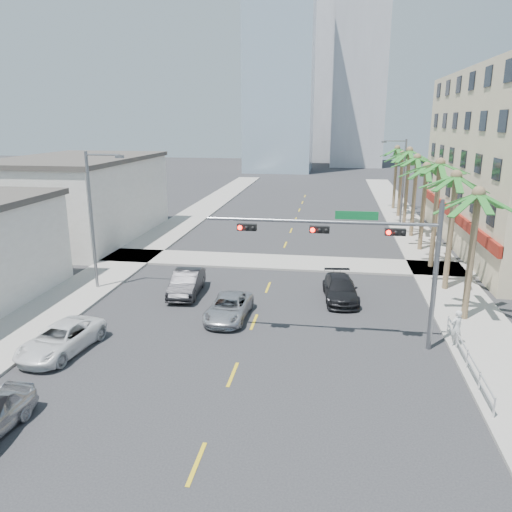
{
  "coord_description": "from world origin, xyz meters",
  "views": [
    {
      "loc": [
        4.06,
        -15.49,
        10.89
      ],
      "look_at": [
        -0.07,
        11.16,
        3.5
      ],
      "focal_mm": 35.0,
      "sensor_mm": 36.0,
      "label": 1
    }
  ],
  "objects": [
    {
      "name": "palm_tree_2",
      "position": [
        11.6,
        22.4,
        7.78
      ],
      "size": [
        4.8,
        4.8,
        8.52
      ],
      "color": "brown",
      "rests_on": "ground"
    },
    {
      "name": "palm_tree_4",
      "position": [
        11.6,
        32.8,
        7.43
      ],
      "size": [
        4.8,
        4.8,
        8.16
      ],
      "color": "brown",
      "rests_on": "ground"
    },
    {
      "name": "car_parked_far",
      "position": [
        -8.62,
        4.91,
        0.68
      ],
      "size": [
        2.9,
        5.18,
        1.37
      ],
      "primitive_type": "imported",
      "rotation": [
        0.0,
        0.0,
        -0.13
      ],
      "color": "white",
      "rests_on": "ground"
    },
    {
      "name": "palm_tree_7",
      "position": [
        11.6,
        48.4,
        7.43
      ],
      "size": [
        4.8,
        4.8,
        8.16
      ],
      "color": "brown",
      "rests_on": "ground"
    },
    {
      "name": "building_left_far",
      "position": [
        -19.5,
        28.0,
        3.6
      ],
      "size": [
        11.0,
        18.0,
        7.2
      ],
      "primitive_type": "cube",
      "color": "beige",
      "rests_on": "ground"
    },
    {
      "name": "sidewalk_cross",
      "position": [
        0.0,
        22.0,
        0.07
      ],
      "size": [
        80.0,
        4.0,
        0.15
      ],
      "primitive_type": "cube",
      "color": "gray",
      "rests_on": "ground"
    },
    {
      "name": "tower_far_left",
      "position": [
        -8.0,
        95.0,
        24.0
      ],
      "size": [
        14.0,
        14.0,
        48.0
      ],
      "primitive_type": "cube",
      "color": "#99B2C6",
      "rests_on": "ground"
    },
    {
      "name": "car_lane_right",
      "position": [
        4.76,
        14.37,
        0.71
      ],
      "size": [
        2.45,
        5.04,
        1.41
      ],
      "primitive_type": "imported",
      "rotation": [
        0.0,
        0.0,
        0.1
      ],
      "color": "black",
      "rests_on": "ground"
    },
    {
      "name": "palm_tree_1",
      "position": [
        11.6,
        17.2,
        7.43
      ],
      "size": [
        4.8,
        4.8,
        8.16
      ],
      "color": "brown",
      "rests_on": "ground"
    },
    {
      "name": "streetlight_right",
      "position": [
        11.0,
        38.0,
        5.06
      ],
      "size": [
        2.55,
        0.25,
        9.0
      ],
      "color": "slate",
      "rests_on": "ground"
    },
    {
      "name": "pedestrian",
      "position": [
        10.3,
        8.34,
        1.06
      ],
      "size": [
        0.79,
        0.71,
        1.82
      ],
      "primitive_type": "imported",
      "rotation": [
        0.0,
        0.0,
        3.68
      ],
      "color": "silver",
      "rests_on": "sidewalk_right"
    },
    {
      "name": "sidewalk_left",
      "position": [
        -12.0,
        20.0,
        0.07
      ],
      "size": [
        4.0,
        120.0,
        0.15
      ],
      "primitive_type": "cube",
      "color": "gray",
      "rests_on": "ground"
    },
    {
      "name": "palm_tree_0",
      "position": [
        11.6,
        12.0,
        7.08
      ],
      "size": [
        4.8,
        4.8,
        7.8
      ],
      "color": "brown",
      "rests_on": "ground"
    },
    {
      "name": "palm_tree_5",
      "position": [
        11.6,
        38.0,
        7.78
      ],
      "size": [
        4.8,
        4.8,
        8.52
      ],
      "color": "brown",
      "rests_on": "ground"
    },
    {
      "name": "car_lane_left",
      "position": [
        -5.0,
        13.87,
        0.78
      ],
      "size": [
        1.97,
        4.82,
        1.55
      ],
      "primitive_type": "imported",
      "rotation": [
        0.0,
        0.0,
        0.07
      ],
      "color": "black",
      "rests_on": "ground"
    },
    {
      "name": "palm_tree_3",
      "position": [
        11.6,
        27.6,
        7.08
      ],
      "size": [
        4.8,
        4.8,
        7.8
      ],
      "color": "brown",
      "rests_on": "ground"
    },
    {
      "name": "guardrail",
      "position": [
        10.3,
        6.0,
        0.67
      ],
      "size": [
        0.08,
        8.08,
        1.0
      ],
      "color": "silver",
      "rests_on": "ground"
    },
    {
      "name": "car_lane_center",
      "position": [
        -1.5,
        10.33,
        0.64
      ],
      "size": [
        2.3,
        4.69,
        1.28
      ],
      "primitive_type": "imported",
      "rotation": [
        0.0,
        0.0,
        -0.04
      ],
      "color": "#B9BABE",
      "rests_on": "ground"
    },
    {
      "name": "traffic_signal_mast",
      "position": [
        5.78,
        7.95,
        5.06
      ],
      "size": [
        11.12,
        0.54,
        7.2
      ],
      "color": "slate",
      "rests_on": "ground"
    },
    {
      "name": "ground",
      "position": [
        0.0,
        0.0,
        0.0
      ],
      "size": [
        260.0,
        260.0,
        0.0
      ],
      "primitive_type": "plane",
      "color": "#262628",
      "rests_on": "ground"
    },
    {
      "name": "tower_far_center",
      "position": [
        -3.0,
        125.0,
        21.0
      ],
      "size": [
        16.0,
        16.0,
        42.0
      ],
      "primitive_type": "cube",
      "color": "#ADADB2",
      "rests_on": "ground"
    },
    {
      "name": "tower_far_right",
      "position": [
        9.0,
        110.0,
        30.0
      ],
      "size": [
        12.0,
        12.0,
        60.0
      ],
      "primitive_type": "cube",
      "color": "#ADADB2",
      "rests_on": "ground"
    },
    {
      "name": "streetlight_left",
      "position": [
        -11.0,
        14.0,
        5.06
      ],
      "size": [
        2.55,
        0.25,
        9.0
      ],
      "color": "slate",
      "rests_on": "ground"
    },
    {
      "name": "palm_tree_6",
      "position": [
        11.6,
        43.2,
        7.08
      ],
      "size": [
        4.8,
        4.8,
        7.8
      ],
      "color": "brown",
      "rests_on": "ground"
    },
    {
      "name": "sidewalk_right",
      "position": [
        12.0,
        20.0,
        0.07
      ],
      "size": [
        4.0,
        120.0,
        0.15
      ],
      "primitive_type": "cube",
      "color": "gray",
      "rests_on": "ground"
    }
  ]
}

